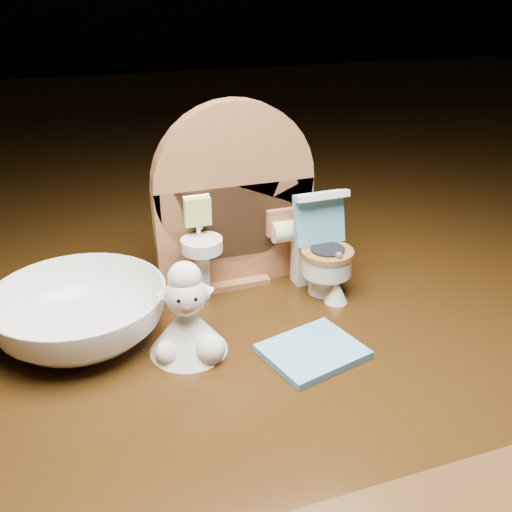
# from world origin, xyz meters

# --- Properties ---
(backdrop_panel) EXTENTS (0.13, 0.05, 0.15)m
(backdrop_panel) POSITION_xyz_m (-0.00, 0.06, 0.07)
(backdrop_panel) COLOR #945E39
(backdrop_panel) RESTS_ON ground
(toy_toilet) EXTENTS (0.04, 0.05, 0.08)m
(toy_toilet) POSITION_xyz_m (0.06, 0.03, 0.03)
(toy_toilet) COLOR white
(toy_toilet) RESTS_ON ground
(bath_mat) EXTENTS (0.07, 0.07, 0.00)m
(bath_mat) POSITION_xyz_m (0.02, -0.05, 0.00)
(bath_mat) COLOR #5CA7C9
(bath_mat) RESTS_ON ground
(toilet_brush) EXTENTS (0.02, 0.02, 0.04)m
(toilet_brush) POSITION_xyz_m (0.06, 0.00, 0.01)
(toilet_brush) COLOR white
(toilet_brush) RESTS_ON ground
(plush_lamb) EXTENTS (0.05, 0.05, 0.07)m
(plush_lamb) POSITION_xyz_m (-0.06, -0.02, 0.02)
(plush_lamb) COLOR silver
(plush_lamb) RESTS_ON ground
(ceramic_bowl) EXTENTS (0.12, 0.12, 0.04)m
(ceramic_bowl) POSITION_xyz_m (-0.13, 0.02, 0.02)
(ceramic_bowl) COLOR white
(ceramic_bowl) RESTS_ON ground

